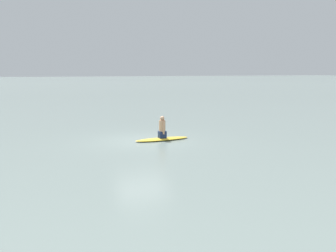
# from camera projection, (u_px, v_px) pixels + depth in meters

# --- Properties ---
(ground_plane) EXTENTS (400.00, 400.00, 0.00)m
(ground_plane) POSITION_uv_depth(u_px,v_px,m) (142.00, 141.00, 17.07)
(ground_plane) COLOR slate
(surfboard) EXTENTS (2.69, 0.79, 0.11)m
(surfboard) POSITION_uv_depth(u_px,v_px,m) (162.00, 139.00, 17.20)
(surfboard) COLOR gold
(surfboard) RESTS_ON ground
(person_paddler) EXTENTS (0.36, 0.45, 1.04)m
(person_paddler) POSITION_uv_depth(u_px,v_px,m) (162.00, 128.00, 17.12)
(person_paddler) COLOR navy
(person_paddler) RESTS_ON surfboard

